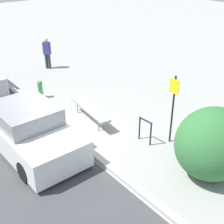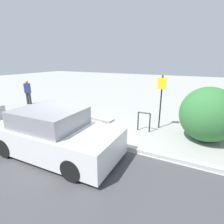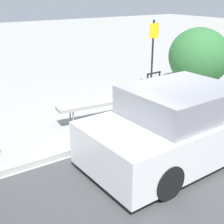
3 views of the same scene
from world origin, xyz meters
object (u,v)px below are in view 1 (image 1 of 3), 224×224
bench (90,109)px  fire_hydrant (40,89)px  pedestrian (47,52)px  sign_post (173,104)px  parked_car_near (29,130)px  bike_rack (145,129)px

bench → fire_hydrant: 2.99m
bench → pedestrian: bearing=171.9°
sign_post → pedestrian: size_ratio=1.42×
pedestrian → parked_car_near: size_ratio=0.39×
bike_rack → fire_hydrant: size_ratio=1.08×
fire_hydrant → parked_car_near: (3.29, -2.00, 0.26)m
bench → fire_hydrant: fire_hydrant is taller
bike_rack → parked_car_near: parked_car_near is taller
bench → parked_car_near: bearing=-76.4°
fire_hydrant → parked_car_near: bearing=-31.3°
bike_rack → sign_post: 1.20m
bench → sign_post: bearing=30.1°
fire_hydrant → bike_rack: bearing=11.8°
sign_post → parked_car_near: 4.53m
sign_post → parked_car_near: size_ratio=0.55×
bike_rack → pedestrian: bearing=173.8°
parked_car_near → pedestrian: bearing=146.2°
bench → bike_rack: (2.28, 0.60, 0.04)m
bench → parked_car_near: size_ratio=0.56×
parked_car_near → sign_post: bearing=55.3°
sign_post → parked_car_near: (-2.44, -3.75, -0.72)m
bench → fire_hydrant: (-2.95, -0.50, -0.06)m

